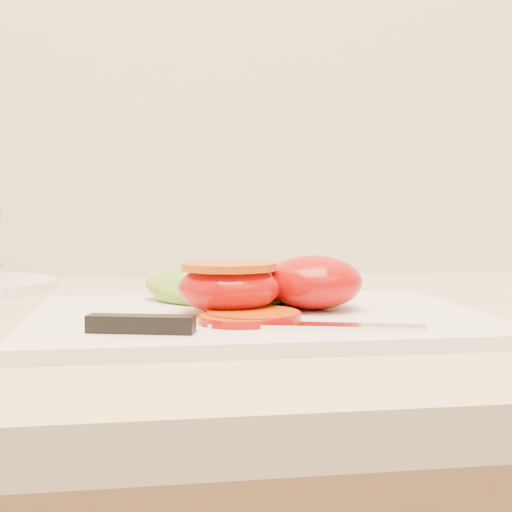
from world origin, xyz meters
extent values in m
cube|color=white|center=(-0.64, 1.60, 0.94)|extent=(0.36, 0.26, 0.01)
ellipsoid|color=#B10800|center=(-0.59, 1.61, 0.96)|extent=(0.08, 0.08, 0.05)
ellipsoid|color=#B10800|center=(-0.67, 1.60, 0.96)|extent=(0.08, 0.08, 0.04)
cylinder|color=#BA3303|center=(-0.67, 1.60, 0.98)|extent=(0.08, 0.08, 0.01)
cylinder|color=#D0570E|center=(-0.65, 1.56, 0.94)|extent=(0.07, 0.07, 0.01)
cylinder|color=#D0570E|center=(-0.66, 1.55, 0.94)|extent=(0.06, 0.06, 0.01)
ellipsoid|color=#7BB730|center=(-0.66, 1.67, 0.95)|extent=(0.18, 0.16, 0.03)
ellipsoid|color=#7BB730|center=(-0.61, 1.68, 0.95)|extent=(0.14, 0.14, 0.02)
cube|color=silver|center=(-0.61, 1.52, 0.94)|extent=(0.15, 0.06, 0.00)
cube|color=black|center=(-0.73, 1.52, 0.95)|extent=(0.07, 0.03, 0.01)
camera|label=1|loc=(-0.73, 1.03, 1.03)|focal=50.00mm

